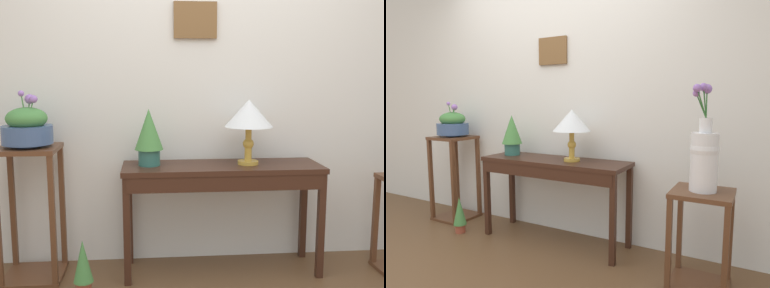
% 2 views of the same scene
% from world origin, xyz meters
% --- Properties ---
extents(back_wall_with_art, '(9.00, 0.13, 2.80)m').
position_xyz_m(back_wall_with_art, '(-0.00, 1.44, 1.40)').
color(back_wall_with_art, silver).
rests_on(back_wall_with_art, ground).
extents(console_table, '(1.34, 0.42, 0.76)m').
position_xyz_m(console_table, '(0.11, 1.11, 0.65)').
color(console_table, '#381E14').
rests_on(console_table, ground).
extents(table_lamp, '(0.32, 0.32, 0.44)m').
position_xyz_m(table_lamp, '(0.29, 1.14, 1.09)').
color(table_lamp, gold).
rests_on(table_lamp, console_table).
extents(potted_plant_on_console, '(0.19, 0.19, 0.38)m').
position_xyz_m(potted_plant_on_console, '(-0.38, 1.16, 0.96)').
color(potted_plant_on_console, '#2D665B').
rests_on(potted_plant_on_console, console_table).
extents(pedestal_stand_left, '(0.38, 0.38, 0.90)m').
position_xyz_m(pedestal_stand_left, '(-1.16, 1.14, 0.45)').
color(pedestal_stand_left, '#56331E').
rests_on(pedestal_stand_left, ground).
extents(planter_bowl_wide_left, '(0.32, 0.32, 0.37)m').
position_xyz_m(planter_bowl_wide_left, '(-1.16, 1.14, 1.02)').
color(planter_bowl_wide_left, '#3D5684').
rests_on(planter_bowl_wide_left, pedestal_stand_left).
extents(potted_plant_floor, '(0.12, 0.12, 0.35)m').
position_xyz_m(potted_plant_floor, '(-0.80, 0.86, 0.19)').
color(potted_plant_floor, '#9E4733').
rests_on(potted_plant_floor, ground).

